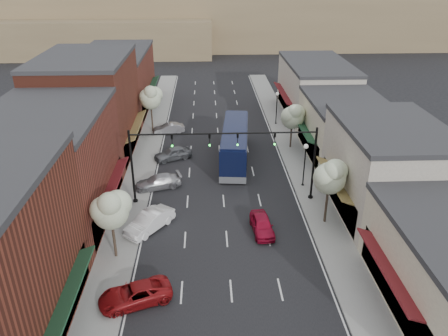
{
  "coord_description": "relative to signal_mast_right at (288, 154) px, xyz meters",
  "views": [
    {
      "loc": [
        -1.44,
        -26.62,
        20.02
      ],
      "look_at": [
        0.14,
        10.36,
        2.2
      ],
      "focal_mm": 35.0,
      "sensor_mm": 36.0,
      "label": 1
    }
  ],
  "objects": [
    {
      "name": "tree_left_near",
      "position": [
        -13.87,
        -8.05,
        -0.4
      ],
      "size": [
        2.85,
        2.65,
        5.69
      ],
      "color": "#47382B",
      "rests_on": "ground"
    },
    {
      "name": "bldg_left_midfar",
      "position": [
        -19.86,
        12.0,
        0.78
      ],
      "size": [
        10.14,
        14.1,
        10.9
      ],
      "color": "maroon",
      "rests_on": "ground"
    },
    {
      "name": "hill_near",
      "position": [
        -30.62,
        70.0,
        -0.62
      ],
      "size": [
        50.0,
        20.0,
        8.0
      ],
      "primitive_type": "cube",
      "color": "#7A6647",
      "rests_on": "ground"
    },
    {
      "name": "bldg_right_midnear",
      "position": [
        8.1,
        -2.0,
        -0.72
      ],
      "size": [
        9.14,
        12.1,
        7.9
      ],
      "color": "beige",
      "rests_on": "ground"
    },
    {
      "name": "coach_bus",
      "position": [
        -4.03,
        9.02,
        -2.68
      ],
      "size": [
        3.84,
        12.39,
        3.73
      ],
      "rotation": [
        0.0,
        0.0,
        -0.1
      ],
      "color": "black",
      "rests_on": "ground"
    },
    {
      "name": "signal_mast_right",
      "position": [
        0.0,
        0.0,
        0.0
      ],
      "size": [
        8.22,
        0.46,
        7.0
      ],
      "color": "black",
      "rests_on": "ground"
    },
    {
      "name": "parked_car_a",
      "position": [
        -11.82,
        -12.79,
        -3.98
      ],
      "size": [
        5.11,
        3.62,
        1.29
      ],
      "primitive_type": "imported",
      "rotation": [
        0.0,
        0.0,
        -1.22
      ],
      "color": "maroon",
      "rests_on": "ground"
    },
    {
      "name": "parked_car_c",
      "position": [
        -11.82,
        2.77,
        -3.97
      ],
      "size": [
        4.83,
        3.09,
        1.3
      ],
      "primitive_type": "imported",
      "rotation": [
        0.0,
        0.0,
        -1.26
      ],
      "color": "#A2A2A7",
      "rests_on": "ground"
    },
    {
      "name": "curb_right",
      "position": [
        1.38,
        10.5,
        -4.55
      ],
      "size": [
        0.25,
        73.0,
        0.17
      ],
      "primitive_type": "cube",
      "color": "gray",
      "rests_on": "ground"
    },
    {
      "name": "tree_right_far",
      "position": [
        2.73,
        11.95,
        -0.63
      ],
      "size": [
        2.85,
        2.65,
        5.43
      ],
      "color": "#47382B",
      "rests_on": "ground"
    },
    {
      "name": "tree_right_near",
      "position": [
        2.73,
        -4.05,
        -0.17
      ],
      "size": [
        2.85,
        2.65,
        5.95
      ],
      "color": "#47382B",
      "rests_on": "ground"
    },
    {
      "name": "parked_car_d",
      "position": [
        -10.8,
        9.39,
        -3.92
      ],
      "size": [
        4.46,
        3.27,
        1.41
      ],
      "primitive_type": "imported",
      "rotation": [
        0.0,
        0.0,
        -1.13
      ],
      "color": "#5C5F64",
      "rests_on": "ground"
    },
    {
      "name": "parked_car_e",
      "position": [
        -11.82,
        17.4,
        -3.98
      ],
      "size": [
        4.08,
        2.2,
        1.28
      ],
      "primitive_type": "imported",
      "rotation": [
        0.0,
        0.0,
        -1.34
      ],
      "color": "#A0A0A5",
      "rests_on": "ground"
    },
    {
      "name": "tree_left_far",
      "position": [
        -13.87,
        17.95,
        -0.02
      ],
      "size": [
        2.85,
        2.65,
        6.13
      ],
      "color": "#47382B",
      "rests_on": "ground"
    },
    {
      "name": "bldg_right_far",
      "position": [
        8.09,
        24.0,
        -0.96
      ],
      "size": [
        9.14,
        16.1,
        7.4
      ],
      "color": "beige",
      "rests_on": "ground"
    },
    {
      "name": "signal_mast_left",
      "position": [
        -11.24,
        0.0,
        0.0
      ],
      "size": [
        8.22,
        0.46,
        7.0
      ],
      "color": "black",
      "rests_on": "ground"
    },
    {
      "name": "sidewalk_right",
      "position": [
        2.78,
        10.5,
        -4.55
      ],
      "size": [
        2.8,
        73.0,
        0.15
      ],
      "primitive_type": "cube",
      "color": "gray",
      "rests_on": "ground"
    },
    {
      "name": "lamp_post_far",
      "position": [
        2.18,
        20.0,
        -1.62
      ],
      "size": [
        0.44,
        0.44,
        4.44
      ],
      "color": "black",
      "rests_on": "ground"
    },
    {
      "name": "ground",
      "position": [
        -5.62,
        -8.0,
        -4.62
      ],
      "size": [
        160.0,
        160.0,
        0.0
      ],
      "primitive_type": "plane",
      "color": "black",
      "rests_on": "ground"
    },
    {
      "name": "bldg_right_midfar",
      "position": [
        8.08,
        10.0,
        -1.46
      ],
      "size": [
        9.14,
        12.1,
        6.4
      ],
      "color": "beige",
      "rests_on": "ground"
    },
    {
      "name": "bldg_left_midnear",
      "position": [
        -19.85,
        -2.0,
        0.03
      ],
      "size": [
        10.14,
        14.1,
        9.4
      ],
      "color": "brown",
      "rests_on": "ground"
    },
    {
      "name": "hill_far",
      "position": [
        -5.62,
        82.0,
        1.38
      ],
      "size": [
        120.0,
        30.0,
        12.0
      ],
      "primitive_type": "cube",
      "color": "#7A6647",
      "rests_on": "ground"
    },
    {
      "name": "lamp_post_near",
      "position": [
        2.18,
        2.5,
        -1.62
      ],
      "size": [
        0.44,
        0.44,
        4.44
      ],
      "color": "black",
      "rests_on": "ground"
    },
    {
      "name": "bldg_left_far",
      "position": [
        -19.84,
        28.0,
        -0.46
      ],
      "size": [
        10.14,
        18.1,
        8.4
      ],
      "color": "brown",
      "rests_on": "ground"
    },
    {
      "name": "parked_car_b",
      "position": [
        -11.82,
        -4.4,
        -3.86
      ],
      "size": [
        4.06,
        4.7,
        1.53
      ],
      "primitive_type": "imported",
      "rotation": [
        0.0,
        0.0,
        -0.64
      ],
      "color": "white",
      "rests_on": "ground"
    },
    {
      "name": "red_hatchback",
      "position": [
        -2.74,
        -5.12,
        -3.95
      ],
      "size": [
        1.9,
        4.07,
        1.35
      ],
      "primitive_type": "imported",
      "rotation": [
        0.0,
        0.0,
        0.08
      ],
      "color": "maroon",
      "rests_on": "ground"
    },
    {
      "name": "sidewalk_left",
      "position": [
        -14.02,
        10.5,
        -4.55
      ],
      "size": [
        2.8,
        73.0,
        0.15
      ],
      "primitive_type": "cube",
      "color": "gray",
      "rests_on": "ground"
    },
    {
      "name": "curb_left",
      "position": [
        -12.62,
        10.5,
        -4.55
      ],
      "size": [
        0.25,
        73.0,
        0.17
      ],
      "primitive_type": "cube",
      "color": "gray",
      "rests_on": "ground"
    }
  ]
}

